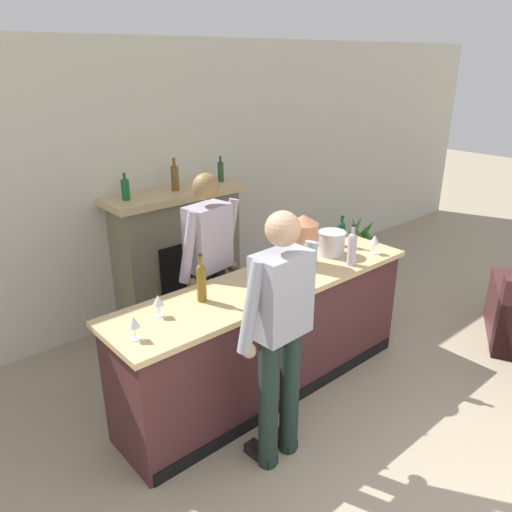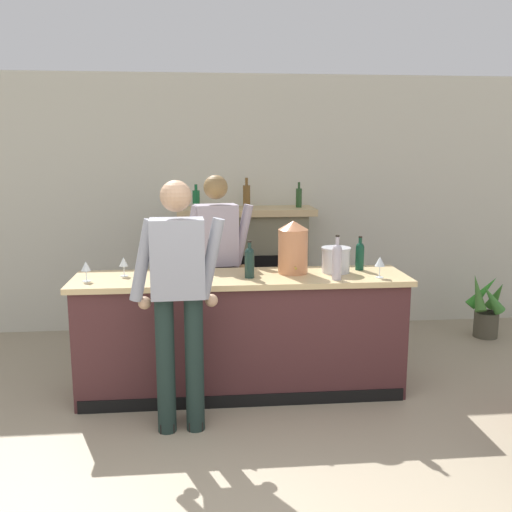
{
  "view_description": "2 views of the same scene",
  "coord_description": "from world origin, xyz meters",
  "views": [
    {
      "loc": [
        -2.11,
        -0.52,
        2.58
      ],
      "look_at": [
        0.23,
        2.17,
        1.14
      ],
      "focal_mm": 35.0,
      "sensor_mm": 36.0,
      "label": 1
    },
    {
      "loc": [
        -0.06,
        -2.38,
        1.96
      ],
      "look_at": [
        0.39,
        2.26,
        1.09
      ],
      "focal_mm": 40.0,
      "sensor_mm": 36.0,
      "label": 2
    }
  ],
  "objects": [
    {
      "name": "wine_bottle_chardonnay_pale",
      "position": [
        0.97,
        1.82,
        1.13
      ],
      "size": [
        0.07,
        0.07,
        0.35
      ],
      "color": "#B2A9B5",
      "rests_on": "bar_counter"
    },
    {
      "name": "wine_glass_mid_counter",
      "position": [
        -0.94,
        1.94,
        1.09
      ],
      "size": [
        0.07,
        0.07,
        0.16
      ],
      "color": "silver",
      "rests_on": "bar_counter"
    },
    {
      "name": "person_customer",
      "position": [
        -0.23,
        1.42,
        0.98
      ],
      "size": [
        0.66,
        0.31,
        1.77
      ],
      "color": "#1C2D28",
      "rests_on": "ground_plane"
    },
    {
      "name": "wine_bottle_burgundy_dark",
      "position": [
        -0.33,
        2.1,
        1.13
      ],
      "size": [
        0.07,
        0.07,
        0.35
      ],
      "color": "brown",
      "rests_on": "bar_counter"
    },
    {
      "name": "wall_back_panel",
      "position": [
        0.0,
        3.84,
        1.38
      ],
      "size": [
        12.0,
        0.07,
        2.75
      ],
      "color": "beige",
      "rests_on": "ground_plane"
    },
    {
      "name": "wine_glass_front_left",
      "position": [
        1.32,
        1.86,
        1.1
      ],
      "size": [
        0.08,
        0.08,
        0.17
      ],
      "color": "silver",
      "rests_on": "bar_counter"
    },
    {
      "name": "wine_glass_back_row",
      "position": [
        -0.13,
        1.81,
        1.09
      ],
      "size": [
        0.07,
        0.07,
        0.16
      ],
      "color": "silver",
      "rests_on": "bar_counter"
    },
    {
      "name": "wine_bottle_rose_blush",
      "position": [
        0.31,
        1.96,
        1.11
      ],
      "size": [
        0.08,
        0.08,
        0.29
      ],
      "color": "#182E28",
      "rests_on": "bar_counter"
    },
    {
      "name": "wine_glass_by_dispenser",
      "position": [
        -0.68,
        2.1,
        1.09
      ],
      "size": [
        0.07,
        0.07,
        0.15
      ],
      "color": "silver",
      "rests_on": "bar_counter"
    },
    {
      "name": "person_bartender",
      "position": [
        0.07,
        2.56,
        0.97
      ],
      "size": [
        0.65,
        0.35,
        1.75
      ],
      "color": "#23222C",
      "rests_on": "ground_plane"
    },
    {
      "name": "fireplace_stone",
      "position": [
        0.41,
        3.58,
        0.69
      ],
      "size": [
        1.43,
        0.52,
        1.68
      ],
      "color": "gray",
      "rests_on": "ground_plane"
    },
    {
      "name": "bar_counter",
      "position": [
        0.25,
        2.03,
        0.49
      ],
      "size": [
        2.65,
        0.65,
        0.98
      ],
      "color": "#482526",
      "rests_on": "ground_plane"
    },
    {
      "name": "wine_bottle_cabernet_heavy",
      "position": [
        1.24,
        2.17,
        1.1
      ],
      "size": [
        0.07,
        0.07,
        0.28
      ],
      "color": "#103E2A",
      "rests_on": "bar_counter"
    },
    {
      "name": "potted_plant_corner",
      "position": [
        2.93,
        3.18,
        0.31
      ],
      "size": [
        0.37,
        0.36,
        0.68
      ],
      "color": "#4C493A",
      "rests_on": "ground_plane"
    },
    {
      "name": "ice_bucket_steel",
      "position": [
        1.02,
        2.09,
        1.08
      ],
      "size": [
        0.24,
        0.24,
        0.21
      ],
      "color": "silver",
      "rests_on": "bar_counter"
    },
    {
      "name": "copper_dispenser",
      "position": [
        0.67,
        2.09,
        1.19
      ],
      "size": [
        0.24,
        0.28,
        0.43
      ],
      "color": "#C1794F",
      "rests_on": "bar_counter"
    }
  ]
}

